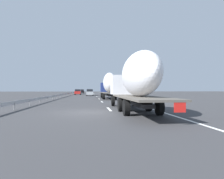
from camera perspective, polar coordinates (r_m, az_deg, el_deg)
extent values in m
plane|color=#38383A|center=(54.62, -6.57, -1.81)|extent=(260.00, 260.00, 0.00)
cube|color=white|center=(16.75, -0.85, -5.75)|extent=(3.20, 0.20, 0.01)
cube|color=white|center=(27.07, -2.96, -3.58)|extent=(3.20, 0.20, 0.01)
cube|color=white|center=(35.48, -3.77, -2.74)|extent=(3.20, 0.20, 0.01)
cube|color=white|center=(48.74, -4.48, -2.01)|extent=(3.20, 0.20, 0.01)
cube|color=white|center=(58.89, -4.80, -1.68)|extent=(3.20, 0.20, 0.01)
cube|color=white|center=(58.92, -4.80, -1.68)|extent=(3.20, 0.20, 0.01)
cube|color=white|center=(79.80, -5.21, -1.25)|extent=(3.20, 0.20, 0.01)
cube|color=white|center=(85.45, -5.29, -1.18)|extent=(3.20, 0.20, 0.01)
cube|color=white|center=(92.10, -5.36, -1.09)|extent=(3.20, 0.20, 0.01)
cube|color=white|center=(59.85, -1.28, -1.65)|extent=(110.00, 0.20, 0.01)
cube|color=navy|center=(40.76, -1.57, 0.62)|extent=(2.40, 2.50, 1.90)
cube|color=black|center=(41.86, -1.70, 1.29)|extent=(0.08, 2.12, 0.80)
cube|color=#262628|center=(37.74, -1.19, -1.57)|extent=(11.18, 0.70, 0.24)
cube|color=#59544C|center=(34.71, -0.74, -0.93)|extent=(9.76, 2.50, 0.12)
ellipsoid|color=white|center=(34.83, -0.75, 2.03)|extent=(7.25, 2.20, 3.48)
cube|color=red|center=(29.98, 1.48, -1.52)|extent=(0.04, 0.56, 0.56)
cylinder|color=black|center=(40.70, -3.12, -1.67)|extent=(1.04, 0.30, 1.04)
cylinder|color=black|center=(40.88, -0.04, -1.67)|extent=(1.04, 0.30, 1.04)
cylinder|color=black|center=(35.83, -2.68, -1.89)|extent=(1.04, 0.35, 1.04)
cylinder|color=black|center=(36.04, 0.82, -1.88)|extent=(1.04, 0.35, 1.04)
cylinder|color=black|center=(33.44, -2.41, -2.02)|extent=(1.04, 0.35, 1.04)
cylinder|color=black|center=(33.66, 1.33, -2.01)|extent=(1.04, 0.35, 1.04)
cube|color=silver|center=(20.06, 3.40, 1.33)|extent=(2.40, 2.50, 1.90)
cube|color=black|center=(21.16, 2.90, 2.61)|extent=(0.08, 2.12, 0.80)
cube|color=#262628|center=(17.03, 5.18, -3.41)|extent=(11.46, 0.70, 0.24)
cube|color=#59544C|center=(13.97, 7.74, -2.21)|extent=(10.05, 2.50, 0.12)
ellipsoid|color=white|center=(13.74, 8.02, 4.42)|extent=(7.03, 2.20, 3.08)
cube|color=red|center=(9.50, 19.22, -4.67)|extent=(0.04, 0.56, 0.56)
cylinder|color=black|center=(19.93, 0.28, -3.35)|extent=(1.04, 0.30, 1.04)
cylinder|color=black|center=(20.30, 6.47, -3.29)|extent=(1.04, 0.30, 1.04)
cylinder|color=black|center=(14.96, 2.51, -4.45)|extent=(1.04, 0.35, 1.04)
cylinder|color=black|center=(15.45, 10.62, -4.31)|extent=(1.04, 0.35, 1.04)
cylinder|color=black|center=(12.60, 4.20, -5.27)|extent=(1.04, 0.35, 1.04)
cylinder|color=black|center=(13.18, 13.68, -5.04)|extent=(1.04, 0.35, 1.04)
cube|color=black|center=(86.45, -8.77, -0.67)|extent=(4.52, 1.87, 0.84)
cube|color=black|center=(86.10, -8.78, -0.18)|extent=(2.49, 1.64, 0.64)
cylinder|color=black|center=(87.89, -9.27, -0.94)|extent=(0.64, 0.22, 0.64)
cylinder|color=black|center=(87.82, -8.19, -0.94)|extent=(0.64, 0.22, 0.64)
cylinder|color=black|center=(85.09, -9.37, -0.97)|extent=(0.64, 0.22, 0.64)
cylinder|color=black|center=(85.02, -8.25, -0.97)|extent=(0.64, 0.22, 0.64)
cube|color=#ADB2B7|center=(53.98, -6.50, -1.04)|extent=(4.77, 1.83, 0.84)
cube|color=black|center=(53.62, -6.50, -0.25)|extent=(2.62, 1.61, 0.66)
cylinder|color=black|center=(55.48, -7.34, -1.45)|extent=(0.64, 0.22, 0.64)
cylinder|color=black|center=(55.47, -5.66, -1.45)|extent=(0.64, 0.22, 0.64)
cylinder|color=black|center=(52.52, -7.39, -1.53)|extent=(0.64, 0.22, 0.64)
cylinder|color=black|center=(52.52, -5.62, -1.53)|extent=(0.64, 0.22, 0.64)
cube|color=red|center=(64.96, -9.97, -0.88)|extent=(4.01, 1.89, 0.84)
cube|color=black|center=(64.65, -9.99, -0.23)|extent=(2.20, 1.67, 0.63)
cylinder|color=black|center=(66.26, -10.63, -1.22)|extent=(0.64, 0.22, 0.64)
cylinder|color=black|center=(66.16, -9.17, -1.23)|extent=(0.64, 0.22, 0.64)
cylinder|color=black|center=(63.79, -10.80, -1.27)|extent=(0.64, 0.22, 0.64)
cylinder|color=black|center=(63.68, -9.28, -1.27)|extent=(0.64, 0.22, 0.64)
cylinder|color=gray|center=(55.77, 0.33, -0.36)|extent=(0.10, 0.10, 2.76)
cube|color=#2D569E|center=(55.78, 0.33, 1.42)|extent=(0.06, 0.90, 0.70)
cylinder|color=#472D19|center=(98.36, -0.52, -0.52)|extent=(0.34, 0.34, 1.77)
cone|color=#286B2D|center=(98.38, -0.52, 1.09)|extent=(3.42, 3.42, 3.73)
cylinder|color=#472D19|center=(83.91, 2.64, -0.69)|extent=(0.36, 0.36, 1.48)
cone|color=#286B2D|center=(83.94, 2.64, 1.65)|extent=(3.99, 3.99, 5.38)
cylinder|color=#472D19|center=(63.27, 4.22, -0.72)|extent=(0.27, 0.27, 1.87)
cone|color=#1E5B23|center=(63.30, 4.22, 1.92)|extent=(2.78, 2.78, 3.97)
cube|color=#9EA0A5|center=(57.93, -12.50, -1.11)|extent=(94.00, 0.06, 0.32)
cube|color=slate|center=(17.89, -26.70, -4.43)|extent=(0.10, 0.10, 0.60)
cube|color=slate|center=(21.75, -22.95, -3.65)|extent=(0.10, 0.10, 0.60)
cube|color=slate|center=(25.69, -20.34, -3.10)|extent=(0.10, 0.10, 0.60)
cube|color=slate|center=(29.67, -18.43, -2.69)|extent=(0.10, 0.10, 0.60)
cube|color=slate|center=(33.67, -16.98, -2.38)|extent=(0.10, 0.10, 0.60)
cube|color=slate|center=(37.69, -15.83, -2.13)|extent=(0.10, 0.10, 0.60)
cube|color=slate|center=(41.73, -14.91, -1.93)|extent=(0.10, 0.10, 0.60)
cube|color=slate|center=(45.77, -14.15, -1.77)|extent=(0.10, 0.10, 0.60)
cube|color=slate|center=(49.82, -13.51, -1.63)|extent=(0.10, 0.10, 0.60)
cube|color=slate|center=(53.88, -12.97, -1.51)|extent=(0.10, 0.10, 0.60)
cube|color=slate|center=(57.94, -12.50, -1.41)|extent=(0.10, 0.10, 0.60)
cube|color=slate|center=(62.00, -12.10, -1.32)|extent=(0.10, 0.10, 0.60)
cube|color=slate|center=(66.07, -11.75, -1.24)|extent=(0.10, 0.10, 0.60)
cube|color=slate|center=(70.14, -11.43, -1.18)|extent=(0.10, 0.10, 0.60)
cube|color=slate|center=(74.21, -11.15, -1.11)|extent=(0.10, 0.10, 0.60)
cube|color=slate|center=(78.28, -10.90, -1.06)|extent=(0.10, 0.10, 0.60)
cube|color=slate|center=(82.36, -10.68, -1.01)|extent=(0.10, 0.10, 0.60)
cube|color=slate|center=(86.43, -10.47, -0.97)|extent=(0.10, 0.10, 0.60)
cube|color=slate|center=(90.51, -10.29, -0.92)|extent=(0.10, 0.10, 0.60)
cube|color=slate|center=(94.59, -10.12, -0.89)|extent=(0.10, 0.10, 0.60)
cube|color=slate|center=(98.66, -9.96, -0.85)|extent=(0.10, 0.10, 0.60)
cube|color=slate|center=(102.74, -9.82, -0.82)|extent=(0.10, 0.10, 0.60)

